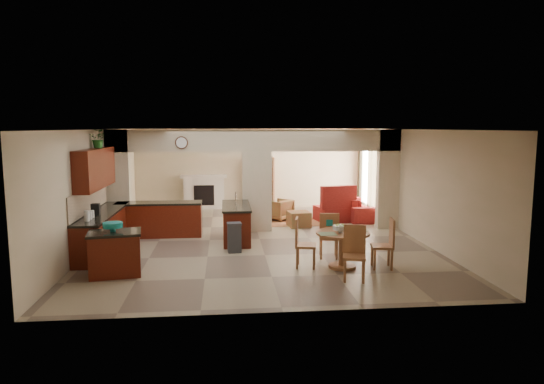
{
  "coord_description": "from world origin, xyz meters",
  "views": [
    {
      "loc": [
        -0.88,
        -12.17,
        2.86
      ],
      "look_at": [
        0.35,
        0.3,
        1.18
      ],
      "focal_mm": 32.0,
      "sensor_mm": 36.0,
      "label": 1
    }
  ],
  "objects": [
    {
      "name": "sofa",
      "position": [
        3.3,
        2.71,
        0.35
      ],
      "size": [
        2.43,
        1.04,
        0.7
      ],
      "primitive_type": "imported",
      "rotation": [
        0.0,
        0.0,
        1.61
      ],
      "color": "maroon",
      "rests_on": "floor"
    },
    {
      "name": "teal_bowl",
      "position": [
        -3.04,
        -2.75,
        0.95
      ],
      "size": [
        0.38,
        0.38,
        0.18
      ],
      "primitive_type": "cylinder",
      "color": "#138481",
      "rests_on": "kitchen_island"
    },
    {
      "name": "window_a",
      "position": [
        3.97,
        2.3,
        1.2
      ],
      "size": [
        0.02,
        0.9,
        1.9
      ],
      "primitive_type": "cube",
      "color": "white",
      "rests_on": "wall_right"
    },
    {
      "name": "wall_right",
      "position": [
        4.0,
        0.0,
        1.4
      ],
      "size": [
        0.0,
        10.0,
        10.0
      ],
      "primitive_type": "plane",
      "rotation": [
        1.57,
        0.0,
        -1.57
      ],
      "color": "beige",
      "rests_on": "floor"
    },
    {
      "name": "window_b",
      "position": [
        3.97,
        4.0,
        1.2
      ],
      "size": [
        0.02,
        0.9,
        1.9
      ],
      "primitive_type": "cube",
      "color": "white",
      "rests_on": "wall_right"
    },
    {
      "name": "partition_left_pier",
      "position": [
        -3.7,
        1.0,
        1.4
      ],
      "size": [
        0.6,
        0.25,
        2.8
      ],
      "primitive_type": "cube",
      "color": "beige",
      "rests_on": "floor"
    },
    {
      "name": "ottoman",
      "position": [
        1.24,
        1.46,
        0.22
      ],
      "size": [
        0.67,
        0.67,
        0.44
      ],
      "primitive_type": "cube",
      "rotation": [
        0.0,
        0.0,
        0.13
      ],
      "color": "maroon",
      "rests_on": "floor"
    },
    {
      "name": "floor",
      "position": [
        0.0,
        0.0,
        0.0
      ],
      "size": [
        10.0,
        10.0,
        0.0
      ],
      "primitive_type": "plane",
      "color": "gray",
      "rests_on": "ground"
    },
    {
      "name": "dining_table",
      "position": [
        1.5,
        -2.73,
        0.5
      ],
      "size": [
        1.09,
        1.09,
        0.75
      ],
      "color": "#9C5936",
      "rests_on": "floor"
    },
    {
      "name": "drape_b_right",
      "position": [
        3.93,
        4.6,
        1.2
      ],
      "size": [
        0.1,
        0.28,
        2.3
      ],
      "primitive_type": "cube",
      "color": "#3C1D18",
      "rests_on": "wall_right"
    },
    {
      "name": "wall_left",
      "position": [
        -4.0,
        0.0,
        1.4
      ],
      "size": [
        0.0,
        10.0,
        10.0
      ],
      "primitive_type": "plane",
      "rotation": [
        1.57,
        0.0,
        1.57
      ],
      "color": "beige",
      "rests_on": "floor"
    },
    {
      "name": "upper_cabinets",
      "position": [
        -3.82,
        -0.8,
        1.92
      ],
      "size": [
        0.35,
        2.4,
        0.9
      ],
      "primitive_type": "cube",
      "color": "#461008",
      "rests_on": "wall_left"
    },
    {
      "name": "partition_center_pier",
      "position": [
        0.0,
        1.0,
        1.1
      ],
      "size": [
        0.8,
        0.25,
        2.2
      ],
      "primitive_type": "cube",
      "color": "beige",
      "rests_on": "floor"
    },
    {
      "name": "glazed_door",
      "position": [
        3.97,
        3.15,
        1.05
      ],
      "size": [
        0.02,
        0.7,
        2.1
      ],
      "primitive_type": "cube",
      "color": "white",
      "rests_on": "wall_right"
    },
    {
      "name": "partition_right_pier",
      "position": [
        3.7,
        1.0,
        1.4
      ],
      "size": [
        0.6,
        0.25,
        2.8
      ],
      "primitive_type": "cube",
      "color": "beige",
      "rests_on": "floor"
    },
    {
      "name": "drape_a_right",
      "position": [
        3.93,
        2.9,
        1.2
      ],
      "size": [
        0.1,
        0.28,
        2.3
      ],
      "primitive_type": "cube",
      "color": "#3C1D18",
      "rests_on": "wall_right"
    },
    {
      "name": "shelving_unit",
      "position": [
        0.35,
        4.82,
        0.9
      ],
      "size": [
        1.0,
        0.32,
        1.8
      ],
      "primitive_type": "cube",
      "color": "#9C5936",
      "rests_on": "floor"
    },
    {
      "name": "rug",
      "position": [
        1.2,
        2.1,
        0.01
      ],
      "size": [
        1.6,
        1.3,
        0.01
      ],
      "primitive_type": "cube",
      "color": "brown",
      "rests_on": "floor"
    },
    {
      "name": "drape_b_left",
      "position": [
        3.93,
        3.4,
        1.2
      ],
      "size": [
        0.1,
        0.28,
        2.3
      ],
      "primitive_type": "cube",
      "color": "#3C1D18",
      "rests_on": "wall_right"
    },
    {
      "name": "fireplace",
      "position": [
        -1.6,
        4.83,
        0.61
      ],
      "size": [
        1.6,
        0.35,
        1.2
      ],
      "color": "beige",
      "rests_on": "floor"
    },
    {
      "name": "chaise",
      "position": [
        2.49,
        2.2,
        0.23
      ],
      "size": [
        1.31,
        1.15,
        0.45
      ],
      "primitive_type": "cube",
      "rotation": [
        0.0,
        0.0,
        0.23
      ],
      "color": "maroon",
      "rests_on": "floor"
    },
    {
      "name": "ceiling_fan",
      "position": [
        1.5,
        3.0,
        2.56
      ],
      "size": [
        1.0,
        1.0,
        0.1
      ],
      "primitive_type": "cylinder",
      "color": "white",
      "rests_on": "ceiling"
    },
    {
      "name": "wall_front",
      "position": [
        0.0,
        -5.0,
        1.4
      ],
      "size": [
        8.0,
        0.0,
        8.0
      ],
      "primitive_type": "plane",
      "rotation": [
        -1.57,
        0.0,
        0.0
      ],
      "color": "beige",
      "rests_on": "floor"
    },
    {
      "name": "wall_back",
      "position": [
        0.0,
        5.0,
        1.4
      ],
      "size": [
        8.0,
        0.0,
        8.0
      ],
      "primitive_type": "plane",
      "rotation": [
        1.57,
        0.0,
        0.0
      ],
      "color": "beige",
      "rests_on": "floor"
    },
    {
      "name": "peninsula",
      "position": [
        -0.6,
        -0.11,
        0.46
      ],
      "size": [
        0.7,
        1.85,
        0.91
      ],
      "color": "#461008",
      "rests_on": "floor"
    },
    {
      "name": "chair_west",
      "position": [
        0.68,
        -2.59,
        0.55
      ],
      "size": [
        0.5,
        0.5,
        1.02
      ],
      "rotation": [
        0.0,
        0.0,
        1.36
      ],
      "color": "#9C5936",
      "rests_on": "floor"
    },
    {
      "name": "wall_clock",
      "position": [
        -2.0,
        0.85,
        2.45
      ],
      "size": [
        0.34,
        0.03,
        0.34
      ],
      "primitive_type": "cylinder",
      "rotation": [
        1.57,
        0.0,
        0.0
      ],
      "color": "#472617",
      "rests_on": "partition_header"
    },
    {
      "name": "trash_can",
      "position": [
        -0.67,
        -1.27,
        0.32
      ],
      "size": [
        0.32,
        0.28,
        0.64
      ],
      "primitive_type": "cube",
      "rotation": [
        0.0,
        0.0,
        0.09
      ],
      "color": "#323235",
      "rests_on": "floor"
    },
    {
      "name": "chair_east",
      "position": [
        2.38,
        -2.84,
        0.55
      ],
      "size": [
        0.48,
        0.48,
        1.02
      ],
      "rotation": [
        0.0,
        0.0,
        4.56
      ],
      "color": "#9C5936",
      "rests_on": "floor"
    },
    {
      "name": "armchair",
      "position": [
        0.79,
        2.53,
        0.32
      ],
      "size": [
        0.98,
        0.98,
        0.64
      ],
      "primitive_type": "imported",
      "rotation": [
        0.0,
        0.0,
        3.89
      ],
      "color": "maroon",
      "rests_on": "floor"
    },
    {
      "name": "partition_header",
      "position": [
        0.0,
        1.0,
        2.5
      ],
      "size": [
        8.0,
        0.25,
        0.6
      ],
      "primitive_type": "cube",
      "color": "beige",
      "rests_on": "partition_center_pier"
    },
    {
      "name": "ceiling",
      "position": [
        0.0,
        0.0,
        2.8
      ],
      "size": [
        10.0,
        10.0,
        0.0
      ],
      "primitive_type": "plane",
      "rotation": [
        3.14,
        0.0,
        0.0
      ],
      "color": "white",
      "rests_on": "wall_back"
    },
    {
      "name": "chair_south",
      "position": [
        1.54,
        -3.47,
        0.55
      ],
      "size": [
        0.51,
        0.51,
        1.02
      ],
      "rotation": [
        0.0,
        0.0,
        -0.26
      ],
      "color": "#9C5936",
      "rests_on": "floor"
    },
    {
      "name": "drape_a_left",
      "position": [
        3.93,
        1.7,
        1.2
      ],
      "size": [
        0.1,
        0.28,
        2.3
      ],
      "primitive_type": "cube",
      "color": "#3C1D18",
      "rests_on": "wall_right"
    },
    {
      "name": "kitchen_island",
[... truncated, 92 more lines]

